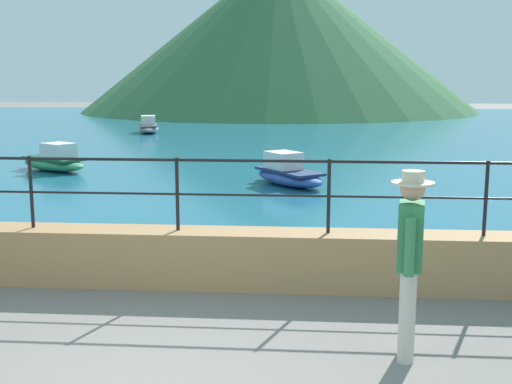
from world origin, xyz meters
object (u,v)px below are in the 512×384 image
(boat_3, at_px, (288,174))
(boat_2, at_px, (148,127))
(boat_1, at_px, (55,161))
(person_walking, at_px, (410,256))

(boat_3, bearing_deg, boat_2, 115.92)
(boat_1, height_order, boat_3, same)
(person_walking, distance_m, boat_1, 13.52)
(person_walking, bearing_deg, boat_3, 98.36)
(boat_3, bearing_deg, person_walking, -81.64)
(person_walking, bearing_deg, boat_1, 124.84)
(boat_1, relative_size, boat_3, 1.01)
(person_walking, height_order, boat_2, person_walking)
(boat_1, bearing_deg, person_walking, -55.16)
(boat_2, distance_m, boat_3, 15.44)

